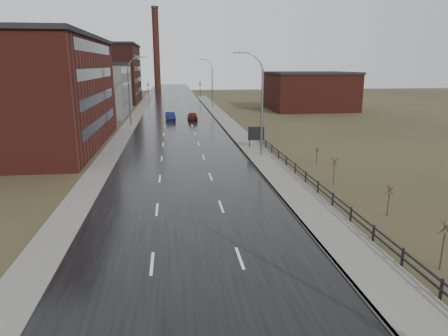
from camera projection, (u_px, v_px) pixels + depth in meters
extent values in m
cube|color=black|center=(178.00, 126.00, 66.98)|extent=(14.00, 300.00, 0.06)
cube|color=#595651|center=(261.00, 157.00, 44.05)|extent=(3.20, 180.00, 0.18)
cube|color=slate|center=(248.00, 158.00, 43.86)|extent=(0.16, 180.00, 0.18)
cube|color=#595651|center=(129.00, 127.00, 65.95)|extent=(2.40, 260.00, 0.12)
cube|color=#471914|center=(5.00, 95.00, 48.33)|extent=(22.00, 28.00, 13.00)
cube|color=black|center=(101.00, 122.00, 50.58)|extent=(0.06, 22.40, 1.20)
cube|color=black|center=(99.00, 98.00, 49.83)|extent=(0.06, 22.40, 1.20)
cube|color=black|center=(97.00, 73.00, 49.08)|extent=(0.06, 22.40, 1.20)
cube|color=black|center=(95.00, 48.00, 48.33)|extent=(0.06, 22.40, 1.20)
cube|color=slate|center=(87.00, 90.00, 80.76)|extent=(16.00, 20.00, 10.00)
cube|color=black|center=(84.00, 64.00, 79.44)|extent=(16.32, 20.40, 0.50)
cube|color=black|center=(128.00, 100.00, 82.26)|extent=(0.06, 16.00, 1.20)
cube|color=black|center=(127.00, 85.00, 81.51)|extent=(0.06, 16.00, 1.20)
cube|color=black|center=(126.00, 70.00, 80.75)|extent=(0.06, 16.00, 1.20)
cube|color=#331611|center=(89.00, 74.00, 108.30)|extent=(26.00, 24.00, 15.00)
cube|color=black|center=(87.00, 45.00, 106.35)|extent=(26.52, 24.48, 0.50)
cube|color=black|center=(139.00, 91.00, 111.06)|extent=(0.06, 19.20, 1.20)
cube|color=black|center=(138.00, 80.00, 110.30)|extent=(0.06, 19.20, 1.20)
cube|color=black|center=(137.00, 69.00, 109.55)|extent=(0.06, 19.20, 1.20)
cube|color=black|center=(137.00, 57.00, 108.80)|extent=(0.06, 19.20, 1.20)
cube|color=#471914|center=(310.00, 92.00, 90.90)|extent=(18.00, 16.00, 8.00)
cube|color=black|center=(311.00, 73.00, 89.84)|extent=(18.36, 16.32, 0.50)
cylinder|color=#331611|center=(156.00, 51.00, 148.86)|extent=(2.40, 2.40, 30.00)
cylinder|color=black|center=(155.00, 7.00, 145.02)|extent=(2.70, 2.70, 0.80)
cylinder|color=slate|center=(262.00, 114.00, 43.87)|extent=(0.24, 0.24, 9.50)
cylinder|color=slate|center=(261.00, 66.00, 42.55)|extent=(0.51, 0.14, 0.98)
cylinder|color=slate|center=(257.00, 59.00, 42.31)|extent=(0.81, 0.14, 0.81)
cylinder|color=slate|center=(251.00, 54.00, 42.10)|extent=(0.98, 0.14, 0.51)
cylinder|color=slate|center=(243.00, 53.00, 41.96)|extent=(1.01, 0.14, 0.14)
cube|color=slate|center=(236.00, 53.00, 41.88)|extent=(0.70, 0.28, 0.18)
cube|color=silver|center=(236.00, 54.00, 41.91)|extent=(0.50, 0.20, 0.04)
cylinder|color=slate|center=(129.00, 97.00, 66.72)|extent=(0.24, 0.24, 9.50)
cylinder|color=slate|center=(129.00, 65.00, 65.44)|extent=(0.51, 0.14, 0.98)
cylinder|color=slate|center=(131.00, 61.00, 65.32)|extent=(0.81, 0.14, 0.81)
cylinder|color=slate|center=(136.00, 58.00, 65.29)|extent=(0.98, 0.14, 0.51)
cylinder|color=slate|center=(141.00, 57.00, 65.36)|extent=(1.01, 0.14, 0.14)
cube|color=slate|center=(145.00, 57.00, 65.46)|extent=(0.70, 0.28, 0.18)
cube|color=silver|center=(145.00, 58.00, 65.48)|extent=(0.50, 0.20, 0.04)
cylinder|color=slate|center=(212.00, 87.00, 95.70)|extent=(0.24, 0.24, 9.50)
cylinder|color=slate|center=(211.00, 65.00, 94.38)|extent=(0.51, 0.14, 0.98)
cylinder|color=slate|center=(209.00, 62.00, 94.15)|extent=(0.81, 0.14, 0.81)
cylinder|color=slate|center=(206.00, 60.00, 93.94)|extent=(0.98, 0.14, 0.51)
cylinder|color=slate|center=(203.00, 59.00, 93.79)|extent=(1.01, 0.14, 0.14)
cube|color=slate|center=(200.00, 60.00, 93.72)|extent=(0.70, 0.28, 0.18)
cube|color=silver|center=(200.00, 60.00, 93.74)|extent=(0.50, 0.20, 0.04)
cube|color=black|center=(441.00, 290.00, 17.27)|extent=(0.10, 0.10, 1.10)
cube|color=black|center=(402.00, 258.00, 20.15)|extent=(0.10, 0.10, 1.10)
cube|color=black|center=(373.00, 234.00, 23.03)|extent=(0.10, 0.10, 1.10)
cube|color=black|center=(351.00, 215.00, 25.91)|extent=(0.10, 0.10, 1.10)
cube|color=black|center=(333.00, 200.00, 28.79)|extent=(0.10, 0.10, 1.10)
cube|color=black|center=(318.00, 188.00, 31.67)|extent=(0.10, 0.10, 1.10)
cube|color=black|center=(306.00, 177.00, 34.55)|extent=(0.10, 0.10, 1.10)
cube|color=black|center=(295.00, 169.00, 37.43)|extent=(0.10, 0.10, 1.10)
cube|color=black|center=(286.00, 161.00, 40.31)|extent=(0.10, 0.10, 1.10)
cube|color=black|center=(279.00, 155.00, 43.19)|extent=(0.10, 0.10, 1.10)
cube|color=black|center=(272.00, 149.00, 46.07)|extent=(0.10, 0.10, 1.10)
cube|color=black|center=(266.00, 144.00, 48.95)|extent=(0.10, 0.10, 1.10)
cube|color=black|center=(261.00, 140.00, 51.83)|extent=(0.10, 0.10, 1.10)
cube|color=black|center=(336.00, 197.00, 28.21)|extent=(0.08, 53.00, 0.10)
cube|color=black|center=(335.00, 202.00, 28.31)|extent=(0.08, 53.00, 0.10)
cylinder|color=#382D23|center=(442.00, 252.00, 19.88)|extent=(0.08, 0.08, 1.98)
cylinder|color=#382D23|center=(447.00, 228.00, 19.56)|extent=(0.04, 0.66, 0.78)
cylinder|color=#382D23|center=(445.00, 227.00, 19.60)|extent=(0.63, 0.25, 0.79)
cylinder|color=#382D23|center=(445.00, 227.00, 19.58)|extent=(0.37, 0.56, 0.80)
cylinder|color=#382D23|center=(445.00, 228.00, 19.52)|extent=(0.37, 0.56, 0.80)
cylinder|color=#382D23|center=(447.00, 228.00, 19.51)|extent=(0.63, 0.25, 0.79)
cylinder|color=#382D23|center=(388.00, 205.00, 27.05)|extent=(0.08, 0.08, 1.63)
cylinder|color=#382D23|center=(390.00, 190.00, 26.79)|extent=(0.04, 0.55, 0.64)
cylinder|color=#382D23|center=(390.00, 190.00, 26.83)|extent=(0.52, 0.21, 0.65)
cylinder|color=#382D23|center=(389.00, 190.00, 26.81)|extent=(0.32, 0.47, 0.66)
cylinder|color=#382D23|center=(389.00, 190.00, 26.75)|extent=(0.32, 0.47, 0.66)
cylinder|color=#382D23|center=(390.00, 190.00, 26.74)|extent=(0.52, 0.21, 0.65)
cylinder|color=#382D23|center=(334.00, 175.00, 34.18)|extent=(0.08, 0.08, 1.74)
cylinder|color=#382D23|center=(335.00, 162.00, 33.91)|extent=(0.04, 0.59, 0.69)
cylinder|color=#382D23|center=(335.00, 162.00, 33.95)|extent=(0.56, 0.22, 0.70)
cylinder|color=#382D23|center=(334.00, 162.00, 33.92)|extent=(0.33, 0.50, 0.71)
cylinder|color=#382D23|center=(334.00, 162.00, 33.87)|extent=(0.33, 0.50, 0.71)
cylinder|color=#382D23|center=(335.00, 162.00, 33.86)|extent=(0.56, 0.22, 0.70)
cylinder|color=#382D23|center=(317.00, 158.00, 41.16)|extent=(0.08, 0.08, 1.30)
cylinder|color=#382D23|center=(318.00, 150.00, 40.95)|extent=(0.04, 0.45, 0.52)
cylinder|color=#382D23|center=(317.00, 150.00, 40.99)|extent=(0.43, 0.17, 0.53)
cylinder|color=#382D23|center=(317.00, 150.00, 40.97)|extent=(0.26, 0.38, 0.54)
cylinder|color=#382D23|center=(317.00, 150.00, 40.91)|extent=(0.26, 0.38, 0.54)
cylinder|color=#382D23|center=(317.00, 150.00, 40.90)|extent=(0.43, 0.17, 0.53)
cube|color=black|center=(250.00, 141.00, 48.89)|extent=(0.10, 0.10, 1.80)
cube|color=black|center=(262.00, 141.00, 49.09)|extent=(0.10, 0.10, 1.80)
cube|color=silver|center=(256.00, 133.00, 48.70)|extent=(1.91, 0.08, 1.57)
cube|color=black|center=(256.00, 133.00, 48.65)|extent=(2.01, 0.04, 1.67)
cylinder|color=black|center=(148.00, 90.00, 122.93)|extent=(0.16, 0.16, 5.20)
imported|color=black|center=(148.00, 82.00, 122.39)|extent=(0.58, 2.73, 1.10)
sphere|color=#FF190C|center=(148.00, 81.00, 122.17)|extent=(0.18, 0.18, 0.18)
cylinder|color=black|center=(200.00, 89.00, 124.93)|extent=(0.16, 0.16, 5.20)
imported|color=black|center=(200.00, 82.00, 124.39)|extent=(0.58, 2.73, 1.10)
sphere|color=#FF190C|center=(200.00, 81.00, 124.18)|extent=(0.18, 0.18, 0.18)
imported|color=#0D1144|center=(170.00, 117.00, 73.64)|extent=(1.98, 4.65, 1.49)
imported|color=#4A1B0C|center=(193.00, 116.00, 74.12)|extent=(1.82, 4.46, 1.51)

